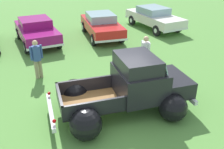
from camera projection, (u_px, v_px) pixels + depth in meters
ground_plane at (120, 111)px, 8.49m from camera, size 80.00×80.00×0.00m
vintage_pickup_truck at (131, 90)px, 8.26m from camera, size 4.67×2.86×1.96m
show_car_1 at (37, 30)px, 14.32m from camera, size 2.42×4.37×1.43m
show_car_2 at (101, 24)px, 15.45m from camera, size 2.04×4.47×1.43m
show_car_3 at (154, 17)px, 17.18m from camera, size 2.54×4.84×1.43m
spectator_0 at (37, 57)px, 10.31m from camera, size 0.53×0.43×1.66m
spectator_1 at (145, 53)px, 10.63m from camera, size 0.42×0.54×1.70m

